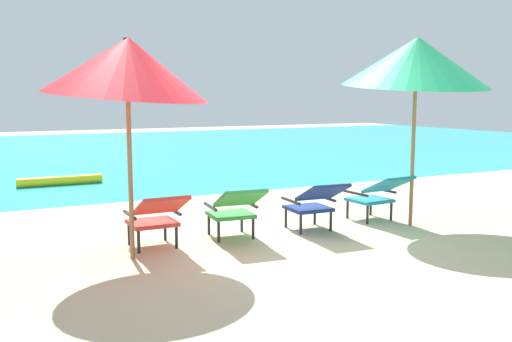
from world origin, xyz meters
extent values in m
plane|color=#CCB78E|center=(0.00, 4.00, 0.00)|extent=(40.00, 40.00, 0.00)
cube|color=#28B2B7|center=(0.00, 12.05, 0.00)|extent=(40.00, 18.00, 0.01)
cylinder|color=yellow|center=(-1.88, 5.34, 0.10)|extent=(1.60, 0.18, 0.18)
cube|color=red|center=(-1.54, 0.12, 0.28)|extent=(0.52, 0.50, 0.04)
cube|color=red|center=(-1.53, -0.24, 0.55)|extent=(0.52, 0.52, 0.27)
cylinder|color=black|center=(-1.76, 0.33, 0.13)|extent=(0.04, 0.04, 0.26)
cylinder|color=black|center=(-1.32, 0.33, 0.13)|extent=(0.04, 0.04, 0.26)
cylinder|color=black|center=(-1.76, -0.09, 0.13)|extent=(0.04, 0.04, 0.26)
cylinder|color=black|center=(-1.32, -0.09, 0.13)|extent=(0.04, 0.04, 0.26)
cube|color=black|center=(-1.80, 0.12, 0.40)|extent=(0.03, 0.50, 0.03)
cube|color=black|center=(-1.28, 0.12, 0.40)|extent=(0.03, 0.50, 0.03)
cube|color=#338E3D|center=(-0.54, 0.13, 0.28)|extent=(0.57, 0.55, 0.04)
cube|color=#338E3D|center=(-0.57, -0.23, 0.55)|extent=(0.57, 0.57, 0.27)
cylinder|color=black|center=(-0.74, 0.36, 0.13)|extent=(0.04, 0.04, 0.26)
cylinder|color=black|center=(-0.30, 0.32, 0.13)|extent=(0.04, 0.04, 0.26)
cylinder|color=black|center=(-0.78, -0.05, 0.13)|extent=(0.04, 0.04, 0.26)
cylinder|color=black|center=(-0.34, -0.10, 0.13)|extent=(0.04, 0.04, 0.26)
cube|color=black|center=(-0.80, 0.16, 0.40)|extent=(0.08, 0.50, 0.03)
cube|color=black|center=(-0.28, 0.11, 0.40)|extent=(0.08, 0.50, 0.03)
cube|color=navy|center=(0.53, 0.04, 0.28)|extent=(0.55, 0.53, 0.04)
cube|color=navy|center=(0.51, -0.33, 0.55)|extent=(0.55, 0.54, 0.27)
cylinder|color=black|center=(0.32, 0.26, 0.13)|extent=(0.04, 0.04, 0.26)
cylinder|color=black|center=(0.76, 0.24, 0.13)|extent=(0.04, 0.04, 0.26)
cylinder|color=black|center=(0.30, -0.16, 0.13)|extent=(0.04, 0.04, 0.26)
cylinder|color=black|center=(0.74, -0.18, 0.13)|extent=(0.04, 0.04, 0.26)
cube|color=black|center=(0.27, 0.05, 0.40)|extent=(0.06, 0.50, 0.03)
cube|color=black|center=(0.79, 0.03, 0.40)|extent=(0.06, 0.50, 0.03)
cube|color=teal|center=(1.62, 0.16, 0.28)|extent=(0.55, 0.54, 0.04)
cube|color=teal|center=(1.65, -0.21, 0.55)|extent=(0.56, 0.55, 0.27)
cylinder|color=black|center=(1.39, 0.35, 0.13)|extent=(0.04, 0.04, 0.26)
cylinder|color=black|center=(1.83, 0.38, 0.13)|extent=(0.04, 0.04, 0.26)
cylinder|color=black|center=(1.42, -0.07, 0.13)|extent=(0.04, 0.04, 0.26)
cylinder|color=black|center=(1.86, -0.04, 0.13)|extent=(0.04, 0.04, 0.26)
cube|color=black|center=(1.36, 0.14, 0.40)|extent=(0.07, 0.50, 0.03)
cube|color=black|center=(1.88, 0.18, 0.40)|extent=(0.07, 0.50, 0.03)
cylinder|color=olive|center=(-1.87, -0.26, 0.88)|extent=(0.05, 0.05, 1.76)
cone|color=red|center=(-1.87, -0.26, 2.03)|extent=(2.44, 2.44, 0.75)
sphere|color=#4C3823|center=(-1.87, -0.26, 2.31)|extent=(0.07, 0.07, 0.07)
cylinder|color=olive|center=(1.89, -0.39, 0.95)|extent=(0.05, 0.05, 1.90)
cone|color=#1E9E60|center=(1.89, -0.39, 2.18)|extent=(2.33, 2.36, 0.80)
sphere|color=#4C3823|center=(1.89, -0.39, 2.47)|extent=(0.07, 0.07, 0.07)
camera|label=1|loc=(-3.29, -6.08, 1.73)|focal=39.23mm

